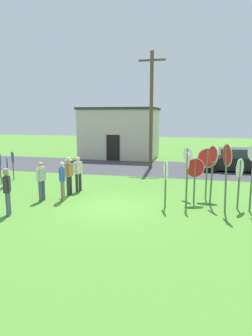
{
  "coord_description": "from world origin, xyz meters",
  "views": [
    {
      "loc": [
        3.15,
        -10.94,
        3.61
      ],
      "look_at": [
        0.17,
        1.73,
        1.3
      ],
      "focal_mm": 31.45,
      "sensor_mm": 36.0,
      "label": 1
    }
  ],
  "objects": [
    {
      "name": "person_in_teal",
      "position": [
        -2.31,
        0.39,
        0.95
      ],
      "size": [
        0.32,
        0.55,
        1.69
      ],
      "color": "#7A6B56",
      "rests_on": "ground"
    },
    {
      "name": "info_panel_leftmost",
      "position": [
        -6.84,
        3.56,
        1.11
      ],
      "size": [
        0.45,
        0.43,
        1.61
      ],
      "color": "#4C4C51",
      "rests_on": "ground"
    },
    {
      "name": "stop_sign_tallest",
      "position": [
        3.2,
        1.36,
        1.28
      ],
      "size": [
        0.78,
        0.28,
        1.89
      ],
      "color": "#51664C",
      "rests_on": "ground"
    },
    {
      "name": "info_panel_middle",
      "position": [
        -6.86,
        2.47,
        1.16
      ],
      "size": [
        0.45,
        0.43,
        1.68
      ],
      "color": "#4C4C51",
      "rests_on": "ground"
    },
    {
      "name": "person_with_sunhat",
      "position": [
        -3.2,
        0.2,
        0.95
      ],
      "size": [
        0.27,
        0.57,
        1.69
      ],
      "color": "#4C5670",
      "rests_on": "ground"
    },
    {
      "name": "stop_sign_leaning_left",
      "position": [
        3.87,
        1.17,
        1.65
      ],
      "size": [
        0.34,
        0.62,
        2.45
      ],
      "color": "#51664C",
      "rests_on": "ground"
    },
    {
      "name": "street_asphalt",
      "position": [
        0.0,
        9.29,
        0.0
      ],
      "size": [
        60.0,
        6.4,
        0.01
      ],
      "primitive_type": "cube",
      "color": "#424247",
      "rests_on": "ground"
    },
    {
      "name": "stop_sign_rear_left",
      "position": [
        2.86,
        2.25,
        1.48
      ],
      "size": [
        0.44,
        0.44,
        2.24
      ],
      "color": "#51664C",
      "rests_on": "ground"
    },
    {
      "name": "stop_sign_low_front",
      "position": [
        2.9,
        0.65,
        1.49
      ],
      "size": [
        0.18,
        0.64,
        2.23
      ],
      "color": "#51664C",
      "rests_on": "ground"
    },
    {
      "name": "person_near_signs",
      "position": [
        -2.26,
        2.02,
        0.95
      ],
      "size": [
        0.34,
        0.53,
        1.69
      ],
      "color": "#2D2D33",
      "rests_on": "ground"
    },
    {
      "name": "stop_sign_center_cluster",
      "position": [
        2.09,
        0.43,
        1.29
      ],
      "size": [
        0.26,
        0.73,
        1.9
      ],
      "color": "#51664C",
      "rests_on": "ground"
    },
    {
      "name": "building_background",
      "position": [
        -3.33,
        14.39,
        2.16
      ],
      "size": [
        6.53,
        4.89,
        4.31
      ],
      "color": "beige",
      "rests_on": "ground"
    },
    {
      "name": "info_panel_rightmost",
      "position": [
        -6.25,
        2.22,
        1.03
      ],
      "size": [
        0.36,
        0.51,
        1.51
      ],
      "color": "#4C4C51",
      "rests_on": "ground"
    },
    {
      "name": "utility_pole",
      "position": [
        0.17,
        9.23,
        4.1
      ],
      "size": [
        1.8,
        0.24,
        7.84
      ],
      "color": "brown",
      "rests_on": "ground"
    },
    {
      "name": "person_in_dark_shirt",
      "position": [
        -2.42,
        1.32,
        0.98
      ],
      "size": [
        0.32,
        0.57,
        1.74
      ],
      "color": "#2D2D33",
      "rests_on": "ground"
    },
    {
      "name": "stop_sign_leaning_right",
      "position": [
        3.7,
        2.11,
        1.54
      ],
      "size": [
        0.86,
        0.07,
        2.24
      ],
      "color": "#51664C",
      "rests_on": "ground"
    },
    {
      "name": "ground_plane",
      "position": [
        0.0,
        0.0,
        0.0
      ],
      "size": [
        80.0,
        80.0,
        0.0
      ],
      "primitive_type": "plane",
      "color": "#518E33"
    },
    {
      "name": "stop_sign_nearest",
      "position": [
        4.88,
        0.9,
        1.37
      ],
      "size": [
        0.38,
        0.67,
        2.01
      ],
      "color": "#51664C",
      "rests_on": "ground"
    },
    {
      "name": "stop_sign_far_back",
      "position": [
        4.31,
        0.23,
        1.82
      ],
      "size": [
        0.28,
        0.81,
        2.62
      ],
      "color": "#51664C",
      "rests_on": "ground"
    },
    {
      "name": "parked_car_on_street",
      "position": [
        5.7,
        9.44,
        0.69
      ],
      "size": [
        4.34,
        2.09,
        1.51
      ],
      "color": "black",
      "rests_on": "ground"
    },
    {
      "name": "person_in_blue",
      "position": [
        -3.43,
        -1.83,
        0.98
      ],
      "size": [
        0.35,
        0.52,
        1.74
      ],
      "color": "#4C5670",
      "rests_on": "ground"
    }
  ]
}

